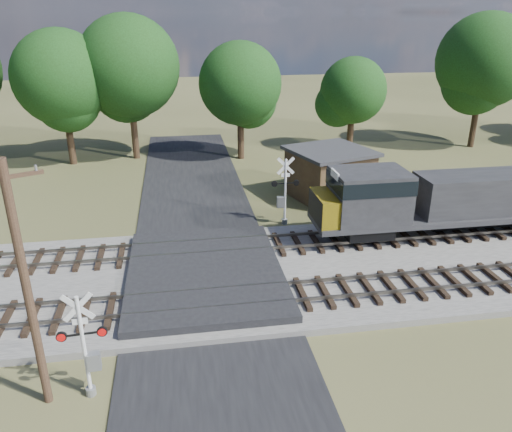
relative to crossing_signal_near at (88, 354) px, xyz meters
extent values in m
plane|color=#414424|center=(4.10, 6.39, -1.59)|extent=(160.00, 160.00, 0.00)
cube|color=gray|center=(14.10, 6.89, -1.44)|extent=(140.00, 10.00, 0.30)
cube|color=black|center=(4.10, 6.39, -1.55)|extent=(7.00, 60.00, 0.08)
cube|color=#262628|center=(4.10, 6.89, -1.27)|extent=(7.00, 9.00, 0.62)
cube|color=black|center=(6.10, 4.39, -1.20)|extent=(44.00, 2.60, 0.18)
cube|color=#5C574F|center=(14.10, 3.67, -1.03)|extent=(140.00, 0.08, 0.15)
cube|color=#5C574F|center=(14.10, 5.11, -1.03)|extent=(140.00, 0.08, 0.15)
cube|color=black|center=(6.10, 9.39, -1.20)|extent=(44.00, 2.60, 0.18)
cube|color=#5C574F|center=(14.10, 8.67, -1.03)|extent=(140.00, 0.08, 0.15)
cube|color=#5C574F|center=(14.10, 10.11, -1.03)|extent=(140.00, 0.08, 0.15)
cylinder|color=silver|center=(-0.08, -0.01, 0.26)|extent=(0.13, 0.13, 3.70)
cylinder|color=gray|center=(-0.08, -0.01, -1.45)|extent=(0.33, 0.33, 0.28)
cube|color=silver|center=(-0.08, -0.01, 1.74)|extent=(0.97, 0.10, 0.97)
cube|color=silver|center=(-0.08, -0.01, 1.74)|extent=(0.97, 0.10, 0.97)
cube|color=silver|center=(-0.08, -0.01, 1.24)|extent=(0.46, 0.06, 0.20)
cube|color=black|center=(-0.08, -0.01, 0.77)|extent=(1.48, 0.15, 0.06)
cylinder|color=red|center=(-0.68, -0.04, 0.77)|extent=(0.34, 0.11, 0.33)
cylinder|color=red|center=(0.52, 0.03, 0.77)|extent=(0.34, 0.11, 0.33)
cube|color=gray|center=(0.15, 0.01, -0.29)|extent=(0.43, 0.30, 0.60)
cylinder|color=silver|center=(9.16, 12.90, 0.38)|extent=(0.14, 0.14, 3.94)
cylinder|color=gray|center=(9.16, 12.90, -1.44)|extent=(0.35, 0.35, 0.30)
cube|color=silver|center=(9.16, 12.90, 1.96)|extent=(1.03, 0.05, 1.03)
cube|color=silver|center=(9.16, 12.90, 1.96)|extent=(1.03, 0.05, 1.03)
cube|color=silver|center=(9.16, 12.90, 1.41)|extent=(0.49, 0.03, 0.22)
cube|color=black|center=(9.16, 12.90, 0.92)|extent=(1.58, 0.07, 0.06)
cylinder|color=red|center=(9.80, 12.89, 0.92)|extent=(0.36, 0.10, 0.35)
cylinder|color=red|center=(8.52, 12.90, 0.92)|extent=(0.36, 0.10, 0.35)
cube|color=gray|center=(8.91, 12.90, -0.21)|extent=(0.44, 0.30, 0.64)
cylinder|color=#362118|center=(-1.39, -0.07, 2.44)|extent=(0.27, 0.27, 8.05)
cube|color=#362118|center=(-1.39, -0.07, 5.93)|extent=(1.83, 0.92, 0.11)
cube|color=#412C1C|center=(13.04, 16.92, -0.05)|extent=(5.52, 5.52, 3.08)
cube|color=#313133|center=(13.04, 16.92, 1.60)|extent=(6.07, 6.07, 0.22)
cylinder|color=black|center=(-5.33, 27.96, 1.06)|extent=(0.56, 0.56, 5.29)
sphere|color=#163210|center=(-5.33, 27.96, 5.30)|extent=(7.41, 7.41, 7.41)
cylinder|color=black|center=(-0.29, 28.93, 1.32)|extent=(0.56, 0.56, 5.81)
sphere|color=#163210|center=(-0.29, 28.93, 5.97)|extent=(8.14, 8.14, 8.14)
cylinder|color=black|center=(8.51, 27.44, 0.81)|extent=(0.56, 0.56, 4.79)
sphere|color=#163210|center=(8.51, 27.44, 4.64)|extent=(6.71, 6.71, 6.71)
cylinder|color=black|center=(18.51, 28.51, 0.45)|extent=(0.56, 0.56, 4.08)
sphere|color=#163210|center=(18.51, 28.51, 3.72)|extent=(5.71, 5.71, 5.71)
cylinder|color=black|center=(30.08, 27.99, 1.35)|extent=(0.56, 0.56, 5.88)
sphere|color=#163210|center=(30.08, 27.99, 6.05)|extent=(8.23, 8.23, 8.23)
camera|label=1|loc=(3.18, -13.55, 9.98)|focal=35.00mm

